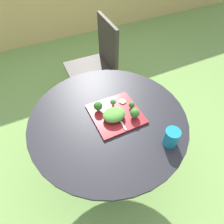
# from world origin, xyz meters

# --- Properties ---
(ground_plane) EXTENTS (12.00, 12.00, 0.00)m
(ground_plane) POSITION_xyz_m (0.00, 0.00, 0.00)
(ground_plane) COLOR #70994C
(patio_table) EXTENTS (0.98, 0.98, 0.71)m
(patio_table) POSITION_xyz_m (0.00, 0.00, 0.48)
(patio_table) COLOR black
(patio_table) RESTS_ON ground_plane
(patio_chair) EXTENTS (0.45, 0.45, 0.90)m
(patio_chair) POSITION_xyz_m (0.28, 0.85, 0.53)
(patio_chair) COLOR #332D28
(patio_chair) RESTS_ON ground_plane
(salad_plate) EXTENTS (0.30, 0.30, 0.01)m
(salad_plate) POSITION_xyz_m (0.05, -0.00, 0.71)
(salad_plate) COLOR maroon
(salad_plate) RESTS_ON patio_table
(drinking_glass) EXTENTS (0.08, 0.08, 0.10)m
(drinking_glass) POSITION_xyz_m (0.23, -0.31, 0.75)
(drinking_glass) COLOR teal
(drinking_glass) RESTS_ON patio_table
(fork) EXTENTS (0.03, 0.15, 0.00)m
(fork) POSITION_xyz_m (0.05, -0.05, 0.72)
(fork) COLOR silver
(fork) RESTS_ON salad_plate
(lettuce_mound) EXTENTS (0.14, 0.11, 0.06)m
(lettuce_mound) POSITION_xyz_m (0.03, -0.03, 0.75)
(lettuce_mound) COLOR #519338
(lettuce_mound) RESTS_ON salad_plate
(broccoli_floret_0) EXTENTS (0.04, 0.04, 0.04)m
(broccoli_floret_0) POSITION_xyz_m (0.16, 0.00, 0.74)
(broccoli_floret_0) COLOR #99B770
(broccoli_floret_0) RESTS_ON salad_plate
(broccoli_floret_1) EXTENTS (0.04, 0.04, 0.05)m
(broccoli_floret_1) POSITION_xyz_m (0.07, 0.07, 0.75)
(broccoli_floret_1) COLOR #99B770
(broccoli_floret_1) RESTS_ON salad_plate
(broccoli_floret_2) EXTENTS (0.06, 0.06, 0.07)m
(broccoli_floret_2) POSITION_xyz_m (0.14, -0.07, 0.76)
(broccoli_floret_2) COLOR #99B770
(broccoli_floret_2) RESTS_ON salad_plate
(broccoli_floret_3) EXTENTS (0.06, 0.06, 0.07)m
(broccoli_floret_3) POSITION_xyz_m (-0.03, 0.07, 0.76)
(broccoli_floret_3) COLOR #99B770
(broccoli_floret_3) RESTS_ON salad_plate
(cucumber_slice_0) EXTENTS (0.04, 0.04, 0.01)m
(cucumber_slice_0) POSITION_xyz_m (0.14, 0.07, 0.72)
(cucumber_slice_0) COLOR #8EB766
(cucumber_slice_0) RESTS_ON salad_plate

